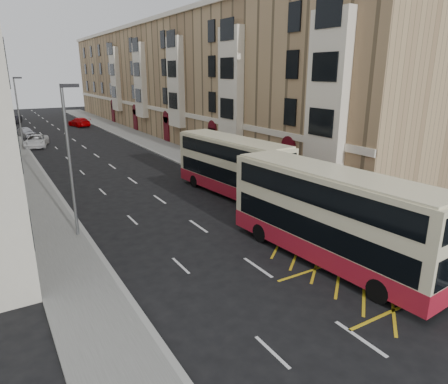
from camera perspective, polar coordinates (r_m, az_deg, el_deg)
ground at (r=16.29m, az=13.37°, el=-16.04°), size 200.00×200.00×0.00m
pavement_right at (r=44.26m, az=-6.39°, el=5.47°), size 4.00×120.00×0.15m
pavement_left at (r=40.55m, az=-26.72°, el=2.71°), size 3.00×120.00×0.15m
kerb_right at (r=43.49m, az=-8.79°, el=5.17°), size 0.25×120.00×0.15m
kerb_left at (r=40.66m, az=-24.62°, el=3.01°), size 0.25×120.00×0.15m
road_markings at (r=56.11m, az=-20.45°, el=6.85°), size 10.00×110.00×0.01m
terrace_right at (r=60.27m, az=-6.81°, el=15.58°), size 10.75×79.00×15.25m
guard_railing at (r=23.60m, az=14.84°, el=-3.21°), size 0.06×6.56×1.01m
street_lamp_near at (r=22.21m, az=-21.16°, el=5.10°), size 0.93×0.18×8.00m
street_lamp_far at (r=51.82m, az=-27.31°, el=10.49°), size 0.93×0.18×8.00m
double_decker_front at (r=19.19m, az=14.93°, el=-3.40°), size 3.39×11.34×4.46m
double_decker_rear at (r=28.88m, az=1.15°, el=3.68°), size 3.43×10.75×4.22m
pedestrian_near at (r=21.76m, az=29.16°, el=-6.32°), size 0.63×0.45×1.62m
pedestrian_far at (r=23.55m, az=16.67°, el=-3.00°), size 1.05×0.97×1.73m
white_van at (r=53.40m, az=-25.25°, el=6.62°), size 3.55×5.55×1.42m
car_silver at (r=62.11m, az=-26.49°, el=7.67°), size 2.73×4.40×1.40m
car_dark at (r=79.82m, az=-27.69°, el=9.16°), size 2.63×4.31×1.34m
car_red at (r=70.85m, az=-19.98°, el=9.37°), size 3.12×5.40×1.47m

